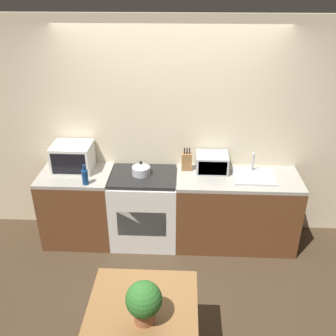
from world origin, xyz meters
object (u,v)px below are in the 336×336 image
Objects in this scene: dining_table at (143,314)px; bottle at (85,177)px; toaster_oven at (212,163)px; stove_range at (144,208)px; microwave at (73,157)px; kettle at (141,169)px.

bottle is at bearing 117.56° from dining_table.
toaster_oven is (1.40, 0.37, 0.02)m from bottle.
stove_range is at bearing 20.89° from bottle.
stove_range is 3.84× the size of bottle.
toaster_oven is at bearing 10.13° from stove_range.
toaster_oven is at bearing 14.95° from bottle.
microwave is at bearing 118.62° from dining_table.
stove_range is 4.36× the size of kettle.
dining_table is (0.20, -1.75, -0.34)m from kettle.
kettle is at bearing -171.41° from toaster_oven.
bottle is (-0.61, -0.23, 0.54)m from stove_range.
toaster_oven is (0.79, 0.14, 0.56)m from stove_range.
bottle is 0.64× the size of toaster_oven.
microwave is at bearing 173.96° from kettle.
kettle is 0.56× the size of toaster_oven.
toaster_oven reaches higher than dining_table.
kettle is 0.88× the size of bottle.
microwave is at bearing -178.65° from toaster_oven.
kettle is 0.63m from bottle.
kettle is at bearing 23.21° from bottle.
bottle reaches higher than toaster_oven.
stove_range is 2.01× the size of microwave.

